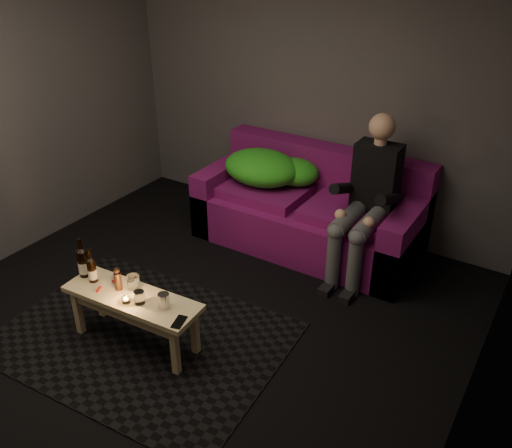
{
  "coord_description": "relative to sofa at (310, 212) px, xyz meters",
  "views": [
    {
      "loc": [
        2.21,
        -2.27,
        2.68
      ],
      "look_at": [
        0.17,
        0.96,
        0.57
      ],
      "focal_mm": 38.0,
      "sensor_mm": 36.0,
      "label": 1
    }
  ],
  "objects": [
    {
      "name": "floor",
      "position": [
        -0.24,
        -1.82,
        -0.32
      ],
      "size": [
        4.5,
        4.5,
        0.0
      ],
      "primitive_type": "plane",
      "color": "black",
      "rests_on": "ground"
    },
    {
      "name": "room",
      "position": [
        -0.24,
        -1.35,
        1.32
      ],
      "size": [
        4.5,
        4.5,
        4.5
      ],
      "color": "silver",
      "rests_on": "ground"
    },
    {
      "name": "rug",
      "position": [
        -0.4,
        -1.91,
        -0.32
      ],
      "size": [
        2.15,
        1.62,
        0.01
      ],
      "primitive_type": "cube",
      "rotation": [
        0.0,
        0.0,
        0.06
      ],
      "color": "black",
      "rests_on": "floor"
    },
    {
      "name": "sofa",
      "position": [
        0.0,
        0.0,
        0.0
      ],
      "size": [
        2.06,
        0.93,
        0.89
      ],
      "color": "#6A0E57",
      "rests_on": "floor"
    },
    {
      "name": "green_blanket",
      "position": [
        -0.46,
        -0.01,
        0.35
      ],
      "size": [
        0.91,
        0.62,
        0.31
      ],
      "color": "green",
      "rests_on": "sofa"
    },
    {
      "name": "person",
      "position": [
        0.6,
        -0.17,
        0.39
      ],
      "size": [
        0.37,
        0.86,
        1.38
      ],
      "color": "black",
      "rests_on": "sofa"
    },
    {
      "name": "coffee_table",
      "position": [
        -0.4,
        -1.96,
        0.02
      ],
      "size": [
        1.05,
        0.39,
        0.42
      ],
      "rotation": [
        0.0,
        0.0,
        0.06
      ],
      "color": "#EDD08A",
      "rests_on": "rug"
    },
    {
      "name": "beer_bottle_a",
      "position": [
        -0.86,
        -1.96,
        0.22
      ],
      "size": [
        0.08,
        0.08,
        0.31
      ],
      "color": "black",
      "rests_on": "coffee_table"
    },
    {
      "name": "beer_bottle_b",
      "position": [
        -0.76,
        -1.97,
        0.2
      ],
      "size": [
        0.07,
        0.07,
        0.26
      ],
      "color": "black",
      "rests_on": "coffee_table"
    },
    {
      "name": "salt_shaker",
      "position": [
        -0.6,
        -1.92,
        0.14
      ],
      "size": [
        0.05,
        0.05,
        0.08
      ],
      "primitive_type": "cylinder",
      "rotation": [
        0.0,
        0.0,
        -0.27
      ],
      "color": "silver",
      "rests_on": "coffee_table"
    },
    {
      "name": "pepper_mill",
      "position": [
        -0.52,
        -1.95,
        0.17
      ],
      "size": [
        0.07,
        0.07,
        0.14
      ],
      "primitive_type": "cylinder",
      "rotation": [
        0.0,
        0.0,
        0.35
      ],
      "color": "black",
      "rests_on": "coffee_table"
    },
    {
      "name": "tumbler_back",
      "position": [
        -0.44,
        -1.89,
        0.15
      ],
      "size": [
        0.1,
        0.1,
        0.11
      ],
      "primitive_type": "cylinder",
      "rotation": [
        0.0,
        0.0,
        -0.09
      ],
      "color": "white",
      "rests_on": "coffee_table"
    },
    {
      "name": "tealight",
      "position": [
        -0.37,
        -2.04,
        0.12
      ],
      "size": [
        0.06,
        0.06,
        0.04
      ],
      "color": "white",
      "rests_on": "coffee_table"
    },
    {
      "name": "tumbler_front",
      "position": [
        -0.29,
        -1.99,
        0.15
      ],
      "size": [
        0.09,
        0.09,
        0.09
      ],
      "primitive_type": "cylinder",
      "rotation": [
        0.0,
        0.0,
        0.23
      ],
      "color": "white",
      "rests_on": "coffee_table"
    },
    {
      "name": "steel_cup",
      "position": [
        -0.12,
        -1.94,
        0.15
      ],
      "size": [
        0.1,
        0.1,
        0.11
      ],
      "primitive_type": "cylinder",
      "rotation": [
        0.0,
        0.0,
        -0.26
      ],
      "color": "#B6B8BD",
      "rests_on": "coffee_table"
    },
    {
      "name": "smartphone",
      "position": [
        0.07,
        -2.01,
        0.1
      ],
      "size": [
        0.1,
        0.15,
        0.01
      ],
      "primitive_type": "cube",
      "rotation": [
        0.0,
        0.0,
        0.26
      ],
      "color": "black",
      "rests_on": "coffee_table"
    },
    {
      "name": "red_lighter",
      "position": [
        -0.64,
        -2.04,
        0.1
      ],
      "size": [
        0.04,
        0.07,
        0.01
      ],
      "primitive_type": "cube",
      "rotation": [
        0.0,
        0.0,
        0.42
      ],
      "color": "red",
      "rests_on": "coffee_table"
    }
  ]
}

